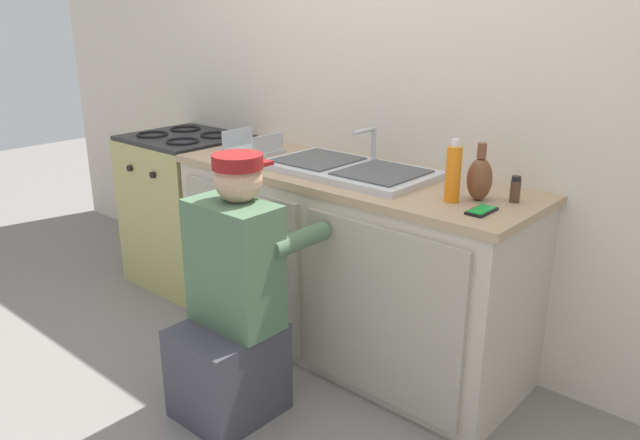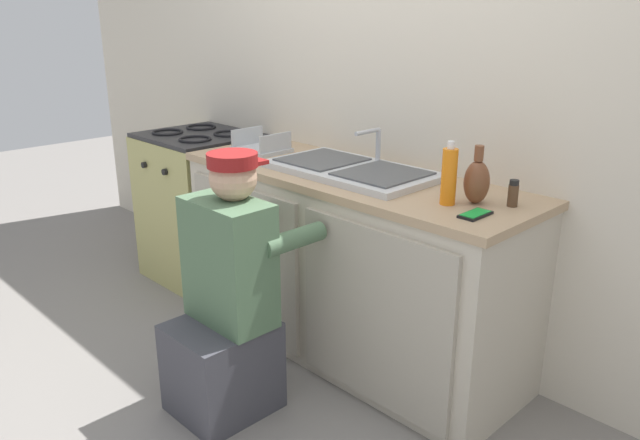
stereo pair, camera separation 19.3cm
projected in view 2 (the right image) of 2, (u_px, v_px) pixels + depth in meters
ground_plane at (305, 368)px, 2.98m from camera, size 12.00×12.00×0.00m
back_wall at (401, 92)px, 3.01m from camera, size 6.00×0.10×2.50m
counter_cabinet at (348, 268)px, 3.03m from camera, size 1.77×0.62×0.87m
countertop at (351, 177)px, 2.89m from camera, size 1.81×0.62×0.04m
sink_double_basin at (351, 169)px, 2.88m from camera, size 0.80×0.44×0.19m
stove_range at (203, 207)px, 3.88m from camera, size 0.65×0.62×0.93m
plumber_person at (227, 308)px, 2.57m from camera, size 0.42×0.61×1.10m
spice_bottle_pepper at (513, 194)px, 2.39m from camera, size 0.04×0.04×0.10m
cell_phone at (475, 214)px, 2.30m from camera, size 0.07×0.14×0.01m
dish_rack_tray at (261, 147)px, 3.32m from camera, size 0.28×0.22×0.11m
soap_bottle_orange at (449, 176)px, 2.40m from camera, size 0.06×0.06×0.25m
vase_decorative at (477, 181)px, 2.42m from camera, size 0.10×0.10×0.23m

